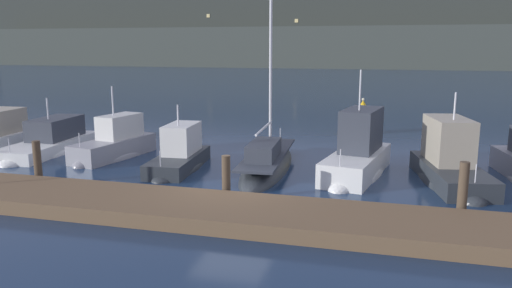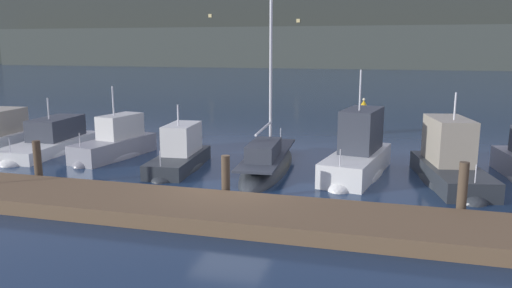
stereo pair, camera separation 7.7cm
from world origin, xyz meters
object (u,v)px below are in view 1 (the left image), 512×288
at_px(motorboat_berth_4, 179,160).
at_px(channel_buoy, 362,120).
at_px(motorboat_berth_6, 357,163).
at_px(motorboat_berth_2, 50,147).
at_px(sailboat_berth_5, 267,165).
at_px(motorboat_berth_7, 450,171).
at_px(motorboat_berth_3, 115,150).

bearing_deg(motorboat_berth_4, channel_buoy, 56.39).
relative_size(motorboat_berth_4, motorboat_berth_6, 0.83).
height_order(motorboat_berth_2, motorboat_berth_4, motorboat_berth_4).
distance_m(motorboat_berth_2, sailboat_berth_5, 10.96).
bearing_deg(motorboat_berth_7, motorboat_berth_6, 175.67).
xyz_separation_m(motorboat_berth_4, channel_buoy, (6.87, 10.33, 0.46)).
xyz_separation_m(motorboat_berth_3, motorboat_berth_7, (14.31, -0.55, 0.09)).
bearing_deg(motorboat_berth_4, motorboat_berth_6, 6.97).
xyz_separation_m(motorboat_berth_3, channel_buoy, (10.56, 9.16, 0.46)).
bearing_deg(motorboat_berth_6, motorboat_berth_3, 178.48).
xyz_separation_m(motorboat_berth_3, motorboat_berth_6, (10.90, -0.29, 0.15)).
xyz_separation_m(motorboat_berth_3, sailboat_berth_5, (7.25, -0.32, -0.16)).
bearing_deg(channel_buoy, motorboat_berth_4, -123.61).
xyz_separation_m(motorboat_berth_3, motorboat_berth_4, (3.69, -1.17, 0.00)).
xyz_separation_m(motorboat_berth_6, channel_buoy, (-0.34, 9.45, 0.31)).
distance_m(motorboat_berth_2, motorboat_berth_3, 3.70).
height_order(motorboat_berth_2, motorboat_berth_7, motorboat_berth_7).
distance_m(motorboat_berth_4, motorboat_berth_7, 10.64).
xyz_separation_m(motorboat_berth_2, sailboat_berth_5, (10.94, -0.64, -0.06)).
bearing_deg(motorboat_berth_4, motorboat_berth_7, 3.36).
height_order(motorboat_berth_4, motorboat_berth_7, motorboat_berth_7).
xyz_separation_m(motorboat_berth_4, sailboat_berth_5, (3.56, 0.85, -0.16)).
bearing_deg(motorboat_berth_2, sailboat_berth_5, -3.35).
bearing_deg(motorboat_berth_7, motorboat_berth_3, 177.81).
bearing_deg(channel_buoy, motorboat_berth_6, -87.92).
bearing_deg(sailboat_berth_5, motorboat_berth_7, -1.84).
distance_m(motorboat_berth_3, channel_buoy, 13.99).
bearing_deg(motorboat_berth_2, motorboat_berth_4, -11.42).
distance_m(sailboat_berth_5, channel_buoy, 10.06).
xyz_separation_m(sailboat_berth_5, motorboat_berth_6, (3.65, 0.03, 0.31)).
height_order(motorboat_berth_3, motorboat_berth_6, motorboat_berth_6).
height_order(motorboat_berth_4, motorboat_berth_6, motorboat_berth_6).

